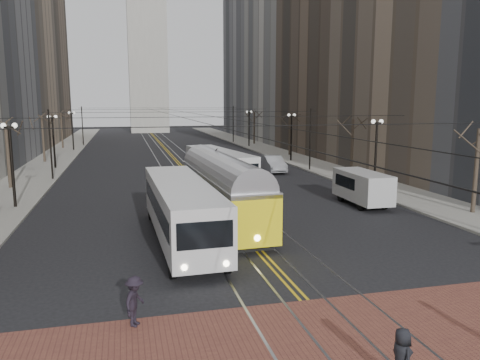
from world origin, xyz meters
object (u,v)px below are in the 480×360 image
rear_bus (219,168)px  sedan_grey (234,166)px  streetcar (222,196)px  sedan_silver (273,164)px  pedestrian_a (402,357)px  transit_bus (181,212)px  cargo_van (362,189)px  pedestrian_d (135,301)px

rear_bus → sedan_grey: (2.69, 5.89, -0.68)m
streetcar → sedan_silver: (9.44, 19.08, -0.76)m
rear_bus → pedestrian_a: 30.36m
transit_bus → sedan_silver: bearing=59.7°
cargo_van → pedestrian_a: cargo_van is taller
streetcar → transit_bus: bearing=-131.5°
transit_bus → sedan_grey: bearing=68.5°
pedestrian_a → pedestrian_d: 8.25m
cargo_van → transit_bus: bearing=-156.9°
rear_bus → sedan_silver: rear_bus is taller
streetcar → pedestrian_a: 17.66m
sedan_silver → pedestrian_d: bearing=-112.3°
streetcar → pedestrian_a: size_ratio=8.82×
sedan_grey → streetcar: bearing=-114.0°
streetcar → pedestrian_d: size_ratio=8.12×
sedan_grey → cargo_van: bearing=-80.3°
sedan_grey → pedestrian_a: size_ratio=3.24×
pedestrian_a → pedestrian_d: (-6.56, 5.00, 0.07)m
sedan_silver → sedan_grey: bearing=-170.7°
transit_bus → pedestrian_a: size_ratio=8.16×
sedan_grey → pedestrian_d: (-10.61, -31.21, -0.00)m
rear_bus → pedestrian_d: bearing=-116.2°
sedan_silver → transit_bus: bearing=-115.6°
sedan_silver → pedestrian_d: size_ratio=3.05×
streetcar → cargo_van: size_ratio=2.53×
rear_bus → transit_bus: bearing=-116.8°
streetcar → pedestrian_a: streetcar is taller
transit_bus → sedan_silver: 25.82m
cargo_van → pedestrian_a: 21.94m
sedan_silver → pedestrian_a: 37.65m
pedestrian_a → sedan_silver: bearing=-14.8°
transit_bus → cargo_van: transit_bus is taller
rear_bus → sedan_silver: size_ratio=2.29×
transit_bus → sedan_silver: (12.37, 22.66, -0.73)m
streetcar → sedan_grey: size_ratio=2.72×
streetcar → sedan_grey: streetcar is taller
sedan_silver → rear_bus: bearing=-135.0°
sedan_silver → pedestrian_d: (-14.98, -31.69, 0.01)m
sedan_grey → sedan_silver: bearing=-2.4°
cargo_van → pedestrian_a: (-9.55, -19.74, -0.41)m
transit_bus → pedestrian_a: 14.60m
streetcar → sedan_grey: (5.07, 18.59, -0.76)m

